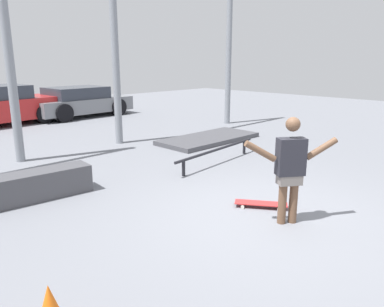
{
  "coord_description": "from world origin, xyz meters",
  "views": [
    {
      "loc": [
        -4.46,
        -2.86,
        2.3
      ],
      "look_at": [
        0.02,
        1.62,
        0.69
      ],
      "focal_mm": 35.0,
      "sensor_mm": 36.0,
      "label": 1
    }
  ],
  "objects_px": {
    "skateboarder": "(290,166)",
    "manual_pad": "(209,139)",
    "grind_box": "(33,186)",
    "parked_car_grey": "(79,102)",
    "grind_rail": "(217,151)",
    "skateboard": "(261,204)"
  },
  "relations": [
    {
      "from": "skateboard",
      "to": "parked_car_grey",
      "type": "bearing_deg",
      "value": 131.17
    },
    {
      "from": "skateboard",
      "to": "grind_rail",
      "type": "xyz_separation_m",
      "value": [
        1.44,
        2.19,
        0.22
      ]
    },
    {
      "from": "skateboarder",
      "to": "manual_pad",
      "type": "height_order",
      "value": "skateboarder"
    },
    {
      "from": "skateboarder",
      "to": "skateboard",
      "type": "height_order",
      "value": "skateboarder"
    },
    {
      "from": "parked_car_grey",
      "to": "grind_box",
      "type": "bearing_deg",
      "value": -125.91
    },
    {
      "from": "grind_box",
      "to": "parked_car_grey",
      "type": "distance_m",
      "value": 9.58
    },
    {
      "from": "grind_rail",
      "to": "parked_car_grey",
      "type": "xyz_separation_m",
      "value": [
        1.42,
        8.72,
        0.31
      ]
    },
    {
      "from": "grind_box",
      "to": "parked_car_grey",
      "type": "height_order",
      "value": "parked_car_grey"
    },
    {
      "from": "grind_box",
      "to": "skateboard",
      "type": "bearing_deg",
      "value": -50.43
    },
    {
      "from": "skateboarder",
      "to": "grind_box",
      "type": "bearing_deg",
      "value": 157.29
    },
    {
      "from": "grind_rail",
      "to": "parked_car_grey",
      "type": "height_order",
      "value": "parked_car_grey"
    },
    {
      "from": "manual_pad",
      "to": "skateboarder",
      "type": "bearing_deg",
      "value": -126.0
    },
    {
      "from": "grind_box",
      "to": "manual_pad",
      "type": "relative_size",
      "value": 0.63
    },
    {
      "from": "manual_pad",
      "to": "parked_car_grey",
      "type": "bearing_deg",
      "value": 92.04
    },
    {
      "from": "manual_pad",
      "to": "skateboard",
      "type": "bearing_deg",
      "value": -128.04
    },
    {
      "from": "skateboarder",
      "to": "grind_rail",
      "type": "bearing_deg",
      "value": 94.56
    },
    {
      "from": "skateboarder",
      "to": "manual_pad",
      "type": "xyz_separation_m",
      "value": [
        3.31,
        4.56,
        -0.79
      ]
    },
    {
      "from": "skateboard",
      "to": "parked_car_grey",
      "type": "height_order",
      "value": "parked_car_grey"
    },
    {
      "from": "grind_box",
      "to": "manual_pad",
      "type": "bearing_deg",
      "value": 10.92
    },
    {
      "from": "manual_pad",
      "to": "grind_box",
      "type": "bearing_deg",
      "value": -169.08
    },
    {
      "from": "skateboarder",
      "to": "parked_car_grey",
      "type": "distance_m",
      "value": 11.9
    },
    {
      "from": "skateboard",
      "to": "grind_rail",
      "type": "relative_size",
      "value": 0.28
    }
  ]
}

